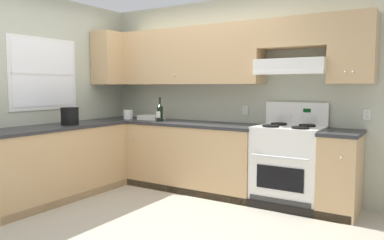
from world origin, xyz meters
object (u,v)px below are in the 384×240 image
object	(u,v)px
paper_towel_roll	(128,114)
bucket	(70,116)
stove	(288,165)
bowl	(152,118)
wine_bottle	(160,112)

from	to	relation	value
paper_towel_roll	bucket	bearing A→B (deg)	-92.23
bucket	stove	bearing A→B (deg)	24.20
stove	bowl	bearing A→B (deg)	178.66
stove	bucket	size ratio (longest dim) A/B	5.19
bucket	wine_bottle	bearing A→B (deg)	56.53
bucket	paper_towel_roll	distance (m)	1.04
wine_bottle	paper_towel_roll	xyz separation A→B (m)	(-0.62, 0.04, -0.06)
wine_bottle	bowl	xyz separation A→B (m)	(-0.26, 0.15, -0.11)
bowl	paper_towel_roll	bearing A→B (deg)	-163.59
wine_bottle	bucket	world-z (taller)	wine_bottle
wine_bottle	paper_towel_roll	size ratio (longest dim) A/B	2.40
stove	bowl	size ratio (longest dim) A/B	3.63
bowl	paper_towel_roll	world-z (taller)	paper_towel_roll
wine_bottle	bowl	size ratio (longest dim) A/B	1.00
stove	paper_towel_roll	bearing A→B (deg)	-178.65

